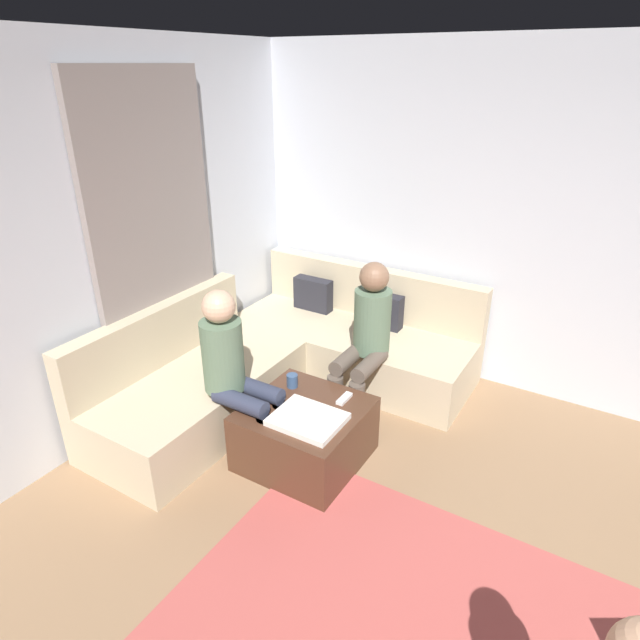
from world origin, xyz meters
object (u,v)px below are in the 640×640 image
object	(u,v)px
game_remote	(344,399)
person_on_couch_back	(366,335)
person_on_couch_side	(235,369)
coffee_mug	(292,381)
ottoman	(305,434)
sectional_couch	(289,359)

from	to	relation	value
game_remote	person_on_couch_back	world-z (taller)	person_on_couch_back
person_on_couch_back	person_on_couch_side	world-z (taller)	same
game_remote	person_on_couch_side	distance (m)	0.77
coffee_mug	person_on_couch_side	size ratio (longest dim) A/B	0.08
ottoman	coffee_mug	bearing A→B (deg)	140.71
sectional_couch	person_on_couch_side	bearing A→B (deg)	-80.06
game_remote	person_on_couch_back	distance (m)	0.59
sectional_couch	ottoman	xyz separation A→B (m)	(0.60, -0.70, -0.07)
sectional_couch	person_on_couch_back	xyz separation A→B (m)	(0.67, 0.06, 0.38)
ottoman	person_on_couch_back	world-z (taller)	person_on_couch_back
game_remote	ottoman	bearing A→B (deg)	-129.29
person_on_couch_back	person_on_couch_side	size ratio (longest dim) A/B	1.00
coffee_mug	game_remote	world-z (taller)	coffee_mug
coffee_mug	person_on_couch_back	size ratio (longest dim) A/B	0.08
ottoman	sectional_couch	bearing A→B (deg)	130.87
sectional_couch	game_remote	size ratio (longest dim) A/B	17.00
sectional_couch	person_on_couch_side	world-z (taller)	person_on_couch_side
game_remote	person_on_couch_side	bearing A→B (deg)	-150.14
person_on_couch_back	person_on_couch_side	distance (m)	1.04
game_remote	person_on_couch_side	world-z (taller)	person_on_couch_side
ottoman	game_remote	distance (m)	0.36
person_on_couch_back	person_on_couch_side	xyz separation A→B (m)	(-0.52, -0.90, 0.00)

